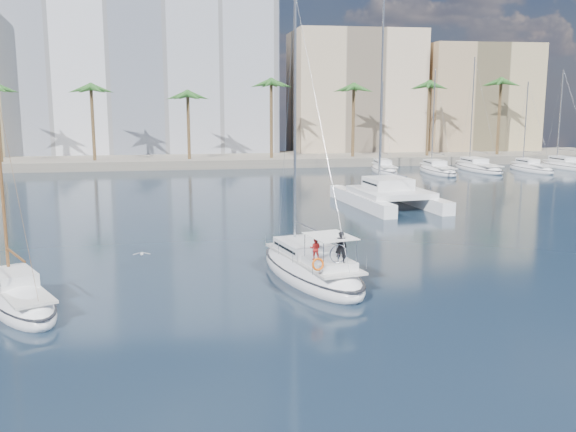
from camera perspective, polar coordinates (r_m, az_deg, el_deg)
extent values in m
plane|color=black|center=(34.59, 0.67, -5.48)|extent=(160.00, 160.00, 0.00)
cube|color=gray|center=(94.35, -5.83, 4.97)|extent=(120.00, 14.00, 1.20)
cube|color=white|center=(106.02, -13.04, 12.61)|extent=(42.00, 16.00, 28.00)
cube|color=beige|center=(106.45, 5.87, 10.65)|extent=(20.00, 14.00, 20.00)
cube|color=tan|center=(111.52, 16.25, 9.77)|extent=(18.00, 12.00, 18.00)
cylinder|color=brown|center=(90.04, -5.72, 7.68)|extent=(0.44, 0.44, 10.50)
sphere|color=#295C22|center=(89.94, -5.78, 11.03)|extent=(3.60, 3.60, 3.60)
cylinder|color=brown|center=(98.28, 14.66, 7.63)|extent=(0.44, 0.44, 10.50)
sphere|color=#295C22|center=(98.19, 14.81, 10.69)|extent=(3.60, 3.60, 3.60)
ellipsoid|color=white|center=(34.45, 2.04, -5.00)|extent=(5.58, 10.90, 2.16)
ellipsoid|color=black|center=(34.37, 2.04, -4.50)|extent=(5.63, 11.00, 0.18)
cube|color=silver|center=(34.06, 2.19, -3.75)|extent=(4.06, 8.15, 0.12)
cube|color=white|center=(35.04, 1.37, -2.74)|extent=(2.94, 3.82, 0.60)
cube|color=black|center=(35.04, 1.37, -2.70)|extent=(2.87, 3.44, 0.14)
cylinder|color=#B7BABF|center=(35.26, 0.62, 8.07)|extent=(0.15, 0.15, 13.66)
cylinder|color=#B7BABF|center=(33.98, 1.99, -1.09)|extent=(1.06, 4.12, 0.11)
cube|color=white|center=(32.25, 3.67, -4.14)|extent=(2.51, 2.98, 0.36)
cube|color=white|center=(31.85, 3.78, -1.79)|extent=(2.51, 2.98, 0.04)
torus|color=silver|center=(31.22, 4.50, -3.37)|extent=(0.94, 0.27, 0.96)
torus|color=#F15A0C|center=(30.40, 2.68, -4.31)|extent=(0.66, 0.33, 0.64)
imported|color=black|center=(31.31, 4.73, -2.76)|extent=(0.68, 0.57, 1.59)
imported|color=#B11D1B|center=(31.88, 2.44, -2.90)|extent=(0.67, 0.59, 1.15)
ellipsoid|color=white|center=(31.96, -22.75, -7.15)|extent=(5.74, 8.12, 1.84)
ellipsoid|color=black|center=(31.89, -22.79, -6.70)|extent=(5.80, 8.20, 0.18)
cube|color=silver|center=(31.62, -22.78, -6.01)|extent=(4.22, 6.05, 0.12)
cube|color=white|center=(32.38, -23.20, -5.01)|extent=(2.64, 3.04, 0.60)
cube|color=black|center=(32.38, -23.21, -4.97)|extent=(2.52, 2.78, 0.14)
cylinder|color=brown|center=(32.43, -24.15, 3.16)|extent=(0.15, 0.15, 9.71)
cylinder|color=brown|center=(31.46, -23.07, -3.18)|extent=(1.53, 2.88, 0.11)
cube|color=white|center=(57.16, 6.46, 1.38)|extent=(2.60, 12.79, 1.10)
cube|color=white|center=(59.29, 11.09, 1.57)|extent=(2.60, 12.79, 1.10)
cube|color=white|center=(57.49, 9.10, 2.12)|extent=(6.50, 7.60, 0.50)
cube|color=white|center=(57.97, 8.86, 2.89)|extent=(3.90, 4.18, 1.00)
cube|color=black|center=(57.97, 8.86, 2.94)|extent=(3.87, 3.68, 0.18)
cylinder|color=#B7BABF|center=(59.23, 8.30, 10.81)|extent=(0.18, 0.18, 16.98)
ellipsoid|color=silver|center=(36.86, -12.87, -3.31)|extent=(0.20, 0.38, 0.18)
sphere|color=silver|center=(37.03, -12.85, -3.21)|extent=(0.10, 0.10, 0.10)
cube|color=gray|center=(36.87, -13.29, -3.27)|extent=(0.43, 0.16, 0.10)
cube|color=gray|center=(36.83, -12.45, -3.25)|extent=(0.43, 0.16, 0.10)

